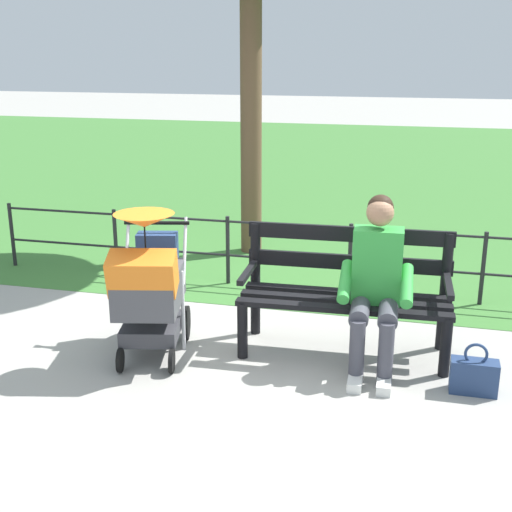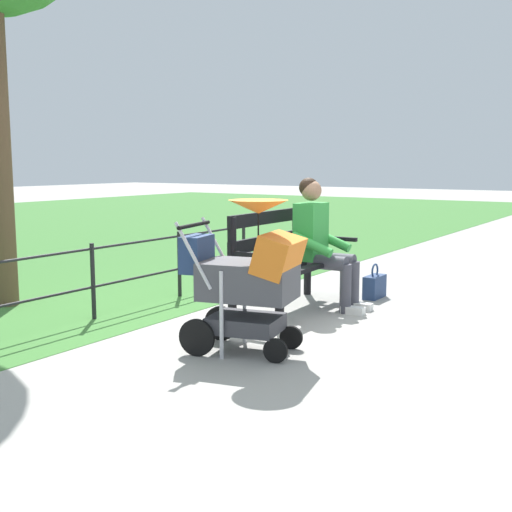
{
  "view_description": "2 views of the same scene",
  "coord_description": "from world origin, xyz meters",
  "px_view_note": "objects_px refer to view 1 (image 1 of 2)",
  "views": [
    {
      "loc": [
        -1.24,
        4.82,
        2.28
      ],
      "look_at": [
        -0.04,
        0.04,
        0.76
      ],
      "focal_mm": 47.41,
      "sensor_mm": 36.0,
      "label": 1
    },
    {
      "loc": [
        4.68,
        3.02,
        1.42
      ],
      "look_at": [
        -0.03,
        -0.05,
        0.61
      ],
      "focal_mm": 45.76,
      "sensor_mm": 36.0,
      "label": 2
    }
  ],
  "objects_px": {
    "park_bench": "(346,286)",
    "person_on_bench": "(376,279)",
    "handbag": "(474,376)",
    "stroller": "(149,283)"
  },
  "relations": [
    {
      "from": "person_on_bench",
      "to": "stroller",
      "type": "xyz_separation_m",
      "value": [
        1.66,
        0.26,
        -0.08
      ]
    },
    {
      "from": "park_bench",
      "to": "handbag",
      "type": "height_order",
      "value": "park_bench"
    },
    {
      "from": "park_bench",
      "to": "handbag",
      "type": "distance_m",
      "value": 1.15
    },
    {
      "from": "park_bench",
      "to": "person_on_bench",
      "type": "xyz_separation_m",
      "value": [
        -0.24,
        0.22,
        0.15
      ]
    },
    {
      "from": "park_bench",
      "to": "handbag",
      "type": "bearing_deg",
      "value": 152.48
    },
    {
      "from": "person_on_bench",
      "to": "handbag",
      "type": "bearing_deg",
      "value": 159.01
    },
    {
      "from": "person_on_bench",
      "to": "stroller",
      "type": "height_order",
      "value": "person_on_bench"
    },
    {
      "from": "handbag",
      "to": "stroller",
      "type": "bearing_deg",
      "value": -0.23
    },
    {
      "from": "handbag",
      "to": "person_on_bench",
      "type": "bearing_deg",
      "value": -20.99
    },
    {
      "from": "person_on_bench",
      "to": "stroller",
      "type": "bearing_deg",
      "value": 9.05
    }
  ]
}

